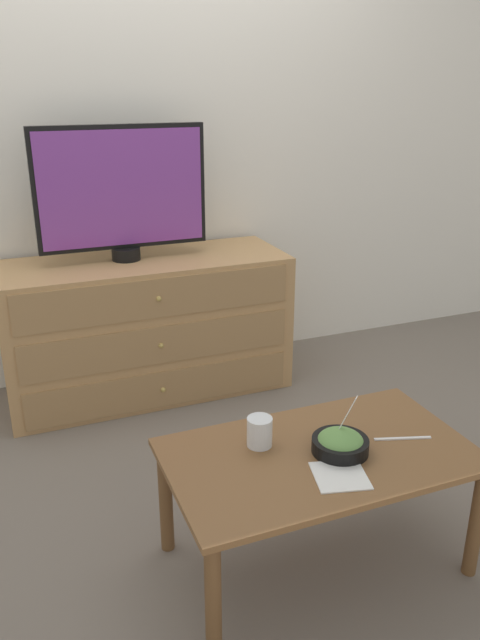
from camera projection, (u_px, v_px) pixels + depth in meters
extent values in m
plane|color=#70665B|center=(145.00, 365.00, 3.41)|extent=(12.00, 12.00, 0.00)
cube|color=white|center=(128.00, 115.00, 2.97)|extent=(12.00, 0.05, 2.60)
cube|color=tan|center=(147.00, 326.00, 3.04)|extent=(1.34, 0.50, 0.67)
cube|color=#A1794C|center=(163.00, 389.00, 2.90)|extent=(1.24, 0.01, 0.18)
sphere|color=tan|center=(163.00, 390.00, 2.89)|extent=(0.02, 0.02, 0.02)
cube|color=#A1794C|center=(161.00, 345.00, 2.82)|extent=(1.24, 0.01, 0.18)
sphere|color=tan|center=(161.00, 346.00, 2.81)|extent=(0.02, 0.02, 0.02)
cube|color=#A1794C|center=(158.00, 298.00, 2.74)|extent=(1.24, 0.01, 0.18)
sphere|color=tan|center=(159.00, 299.00, 2.73)|extent=(0.02, 0.02, 0.02)
cylinder|color=black|center=(126.00, 254.00, 2.90)|extent=(0.13, 0.13, 0.06)
cube|color=black|center=(121.00, 188.00, 2.80)|extent=(0.78, 0.04, 0.55)
cube|color=#7A3893|center=(122.00, 189.00, 2.78)|extent=(0.74, 0.01, 0.51)
cube|color=brown|center=(320.00, 455.00, 1.88)|extent=(0.93, 0.53, 0.02)
cylinder|color=brown|center=(213.00, 603.00, 1.61)|extent=(0.04, 0.04, 0.39)
cylinder|color=brown|center=(476.00, 522.00, 1.91)|extent=(0.04, 0.04, 0.39)
cylinder|color=brown|center=(166.00, 499.00, 2.01)|extent=(0.04, 0.04, 0.39)
cylinder|color=brown|center=(389.00, 445.00, 2.30)|extent=(0.04, 0.04, 0.39)
cylinder|color=black|center=(340.00, 445.00, 1.88)|extent=(0.17, 0.17, 0.04)
ellipsoid|color=#66994C|center=(340.00, 442.00, 1.87)|extent=(0.14, 0.14, 0.07)
cube|color=white|center=(343.00, 422.00, 1.87)|extent=(0.05, 0.05, 0.15)
cube|color=white|center=(354.00, 402.00, 1.83)|extent=(0.03, 0.03, 0.03)
cylinder|color=white|center=(260.00, 437.00, 1.91)|extent=(0.07, 0.07, 0.06)
cylinder|color=white|center=(260.00, 432.00, 1.90)|extent=(0.08, 0.08, 0.09)
cube|color=white|center=(340.00, 476.00, 1.77)|extent=(0.18, 0.18, 0.00)
cube|color=white|center=(403.00, 438.00, 1.95)|extent=(0.18, 0.06, 0.01)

